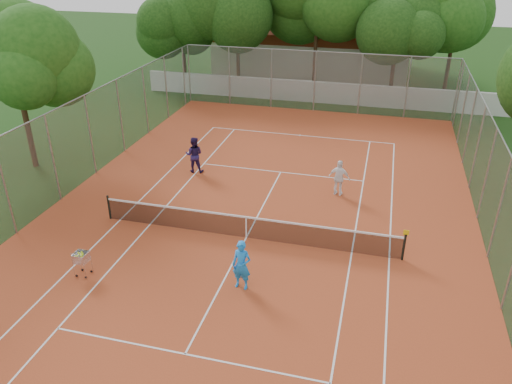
% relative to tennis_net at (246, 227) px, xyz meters
% --- Properties ---
extents(ground, '(120.00, 120.00, 0.00)m').
position_rel_tennis_net_xyz_m(ground, '(0.00, 0.00, -0.51)').
color(ground, black).
rests_on(ground, ground).
extents(court_pad, '(18.00, 34.00, 0.02)m').
position_rel_tennis_net_xyz_m(court_pad, '(0.00, 0.00, -0.50)').
color(court_pad, '#AD4521').
rests_on(court_pad, ground).
extents(court_lines, '(10.98, 23.78, 0.01)m').
position_rel_tennis_net_xyz_m(court_lines, '(0.00, 0.00, -0.49)').
color(court_lines, white).
rests_on(court_lines, court_pad).
extents(tennis_net, '(11.88, 0.10, 0.98)m').
position_rel_tennis_net_xyz_m(tennis_net, '(0.00, 0.00, 0.00)').
color(tennis_net, black).
rests_on(tennis_net, court_pad).
extents(perimeter_fence, '(18.00, 34.00, 4.00)m').
position_rel_tennis_net_xyz_m(perimeter_fence, '(0.00, 0.00, 1.49)').
color(perimeter_fence, slate).
rests_on(perimeter_fence, ground).
extents(boundary_wall, '(26.00, 0.30, 1.50)m').
position_rel_tennis_net_xyz_m(boundary_wall, '(0.00, 19.00, 0.24)').
color(boundary_wall, white).
rests_on(boundary_wall, ground).
extents(clubhouse, '(16.40, 9.00, 4.40)m').
position_rel_tennis_net_xyz_m(clubhouse, '(-2.00, 29.00, 1.69)').
color(clubhouse, beige).
rests_on(clubhouse, ground).
extents(tropical_trees, '(29.00, 19.00, 10.00)m').
position_rel_tennis_net_xyz_m(tropical_trees, '(0.00, 22.00, 4.49)').
color(tropical_trees, '#14370D').
rests_on(tropical_trees, ground).
extents(player_near, '(0.68, 0.49, 1.77)m').
position_rel_tennis_net_xyz_m(player_near, '(0.70, -3.04, 0.40)').
color(player_near, '#1C87EE').
rests_on(player_near, court_pad).
extents(player_far_left, '(0.99, 0.83, 1.83)m').
position_rel_tennis_net_xyz_m(player_far_left, '(-4.21, 5.39, 0.42)').
color(player_far_left, '#27194D').
rests_on(player_far_left, court_pad).
extents(player_far_right, '(1.04, 0.57, 1.69)m').
position_rel_tennis_net_xyz_m(player_far_right, '(3.07, 4.66, 0.35)').
color(player_far_right, white).
rests_on(player_far_right, court_pad).
extents(ball_hopper, '(0.60, 0.60, 0.99)m').
position_rel_tennis_net_xyz_m(ball_hopper, '(-4.83, -3.80, 0.01)').
color(ball_hopper, silver).
rests_on(ball_hopper, court_pad).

